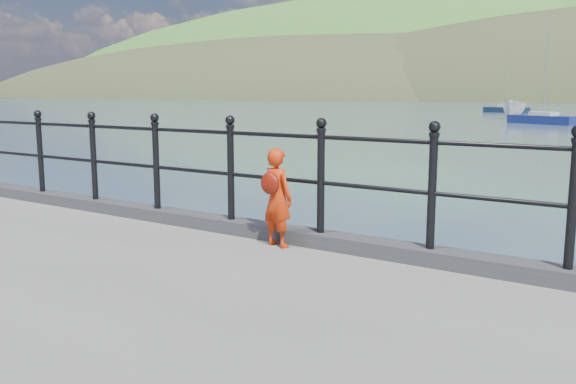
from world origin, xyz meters
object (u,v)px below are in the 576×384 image
Objects in this scene: launch_white at (514,110)px; sailboat_port at (543,120)px; child at (277,197)px; sailboat_left at (506,110)px; railing at (274,165)px.

launch_white is 0.59× the size of sailboat_port.
child is 0.13× the size of sailboat_left.
railing is 77.81m from sailboat_left.
railing is 57.37m from launch_white.
sailboat_left is at bearing 132.89° from sailboat_port.
sailboat_left is at bearing 103.91° from launch_white.
sailboat_port reaches higher than railing.
sailboat_left is (-17.16, 76.18, -1.19)m from child.
launch_white is at bearing -61.46° from sailboat_left.
sailboat_port reaches higher than sailboat_left.
railing is 17.50× the size of child.
railing is at bearing -65.21° from sailboat_left.
railing reaches higher than child.
child is (0.22, -0.26, -0.30)m from railing.
launch_white is at bearing 141.48° from sailboat_port.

